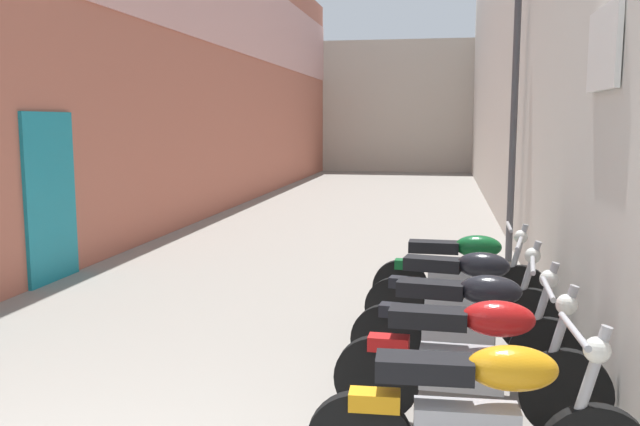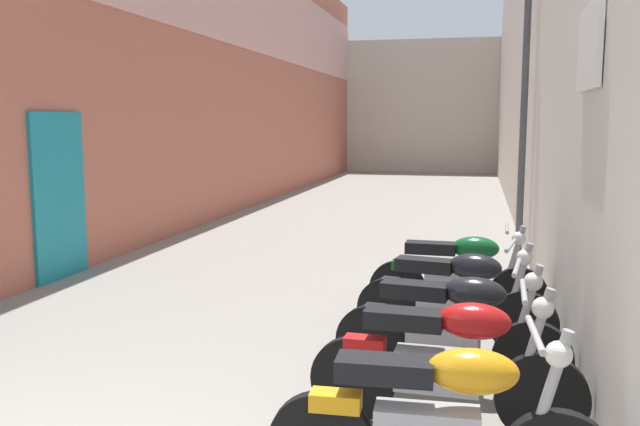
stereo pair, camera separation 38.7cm
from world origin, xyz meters
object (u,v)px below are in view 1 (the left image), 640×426
object	(u,v)px
motorcycle_nearest	(477,416)
street_lamp	(509,83)
motorcycle_second	(471,357)
motorcycle_fourth	(463,294)
motorcycle_fifth	(461,272)
motorcycle_third	(467,324)

from	to	relation	value
motorcycle_nearest	street_lamp	bearing A→B (deg)	84.06
motorcycle_second	motorcycle_fourth	distance (m)	1.71
motorcycle_fourth	street_lamp	world-z (taller)	street_lamp
motorcycle_nearest	motorcycle_fourth	size ratio (longest dim) A/B	1.01
motorcycle_second	motorcycle_fifth	world-z (taller)	same
street_lamp	motorcycle_second	bearing A→B (deg)	-96.88
motorcycle_nearest	motorcycle_fifth	distance (m)	3.55
motorcycle_second	motorcycle_third	distance (m)	0.77
motorcycle_nearest	motorcycle_third	world-z (taller)	same
motorcycle_fourth	motorcycle_third	bearing A→B (deg)	-90.00
motorcycle_third	motorcycle_fifth	size ratio (longest dim) A/B	1.00
motorcycle_third	motorcycle_fourth	distance (m)	0.94
street_lamp	motorcycle_fourth	bearing A→B (deg)	-99.74
motorcycle_fifth	street_lamp	distance (m)	3.86
motorcycle_nearest	motorcycle_second	xyz separation A→B (m)	(0.00, 0.93, 0.00)
motorcycle_fifth	motorcycle_second	bearing A→B (deg)	-90.00
motorcycle_fourth	motorcycle_fifth	world-z (taller)	same
motorcycle_nearest	motorcycle_fifth	bearing A→B (deg)	90.00
motorcycle_second	motorcycle_fourth	xyz separation A→B (m)	(-0.00, 1.71, 0.00)
motorcycle_fourth	motorcycle_fifth	xyz separation A→B (m)	(0.00, 0.91, 0.00)
motorcycle_second	street_lamp	world-z (taller)	street_lamp
motorcycle_third	motorcycle_fourth	world-z (taller)	same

